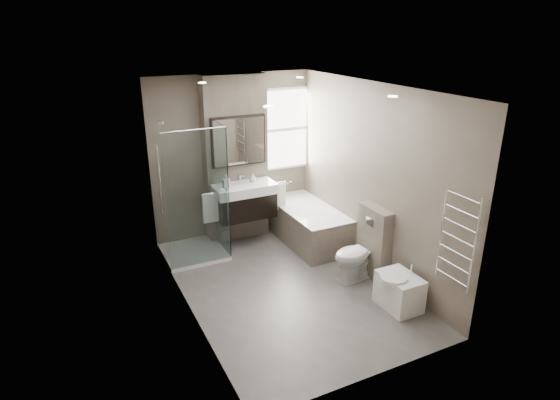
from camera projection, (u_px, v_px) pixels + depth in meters
room at (287, 195)px, 5.79m from camera, size 2.70×3.90×2.70m
vanity_pier at (235, 160)px, 7.28m from camera, size 1.00×0.25×2.60m
vanity at (245, 200)px, 7.19m from camera, size 0.95×0.47×0.66m
mirror_cabinet at (239, 141)px, 7.03m from camera, size 0.86×0.08×0.76m
towel_left at (210, 208)px, 6.95m from camera, size 0.24×0.06×0.44m
towel_right at (278, 196)px, 7.41m from camera, size 0.24×0.06×0.44m
shower_enclosure at (200, 226)px, 6.90m from camera, size 0.90×0.90×2.00m
bathtub at (307, 223)px, 7.44m from camera, size 0.75×1.60×0.57m
window at (284, 129)px, 7.60m from camera, size 0.98×0.06×1.33m
toilet at (358, 254)px, 6.33m from camera, size 0.75×0.48×0.73m
cistern_box at (374, 242)px, 6.36m from camera, size 0.19×0.55×1.00m
bidet at (399, 291)px, 5.71m from camera, size 0.46×0.54×0.56m
towel_radiator at (458, 239)px, 5.03m from camera, size 0.03×0.49×1.10m
soap_bottle_a at (226, 181)px, 6.94m from camera, size 0.09×0.09×0.20m
soap_bottle_b at (253, 178)px, 7.19m from camera, size 0.10×0.10×0.13m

